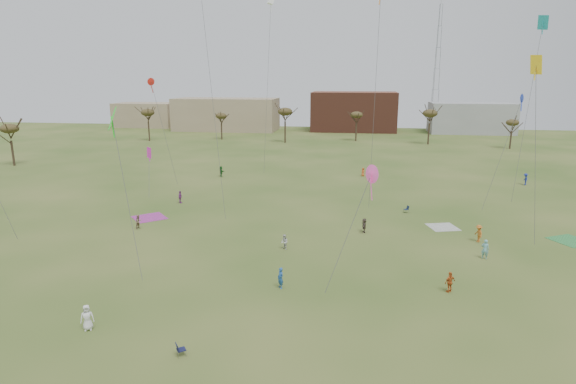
# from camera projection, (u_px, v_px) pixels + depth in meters

# --- Properties ---
(ground) EXTENTS (260.00, 260.00, 0.00)m
(ground) POSITION_uv_depth(u_px,v_px,m) (265.00, 300.00, 35.56)
(ground) COLOR #305019
(ground) RESTS_ON ground
(flyer_near_left) EXTENTS (1.02, 0.88, 1.76)m
(flyer_near_left) POSITION_uv_depth(u_px,v_px,m) (87.00, 318.00, 31.18)
(flyer_near_left) COLOR silver
(flyer_near_left) RESTS_ON ground
(flyer_near_right) EXTENTS (0.71, 0.74, 1.71)m
(flyer_near_right) POSITION_uv_depth(u_px,v_px,m) (280.00, 278.00, 37.39)
(flyer_near_right) COLOR #22549F
(flyer_near_right) RESTS_ON ground
(spectator_fore_a) EXTENTS (1.04, 0.90, 1.68)m
(spectator_fore_a) POSITION_uv_depth(u_px,v_px,m) (450.00, 282.00, 36.69)
(spectator_fore_a) COLOR #C45C21
(spectator_fore_a) RESTS_ON ground
(spectator_fore_b) EXTENTS (0.82, 0.92, 1.59)m
(spectator_fore_b) POSITION_uv_depth(u_px,v_px,m) (139.00, 222.00, 52.27)
(spectator_fore_b) COLOR #886D57
(spectator_fore_b) RESTS_ON ground
(spectator_fore_c) EXTENTS (0.52, 1.48, 1.57)m
(spectator_fore_c) POSITION_uv_depth(u_px,v_px,m) (364.00, 225.00, 50.96)
(spectator_fore_c) COLOR #4E4138
(spectator_fore_c) RESTS_ON ground
(flyer_mid_b) EXTENTS (0.97, 1.30, 1.79)m
(flyer_mid_b) POSITION_uv_depth(u_px,v_px,m) (479.00, 233.00, 48.00)
(flyer_mid_b) COLOR #BD6823
(flyer_mid_b) RESTS_ON ground
(flyer_mid_c) EXTENTS (0.80, 0.67, 1.86)m
(flyer_mid_c) POSITION_uv_depth(u_px,v_px,m) (485.00, 249.00, 43.48)
(flyer_mid_c) COLOR #6CAFB4
(flyer_mid_c) RESTS_ON ground
(spectator_mid_d) EXTENTS (0.41, 0.97, 1.65)m
(spectator_mid_d) POSITION_uv_depth(u_px,v_px,m) (180.00, 197.00, 62.94)
(spectator_mid_d) COLOR #8E3B8E
(spectator_mid_d) RESTS_ON ground
(spectator_mid_e) EXTENTS (0.89, 0.92, 1.49)m
(spectator_mid_e) POSITION_uv_depth(u_px,v_px,m) (285.00, 242.00, 45.90)
(spectator_mid_e) COLOR silver
(spectator_mid_e) RESTS_ON ground
(flyer_far_a) EXTENTS (1.46, 1.63, 1.80)m
(flyer_far_a) POSITION_uv_depth(u_px,v_px,m) (221.00, 171.00, 79.72)
(flyer_far_a) COLOR #206221
(flyer_far_a) RESTS_ON ground
(flyer_far_b) EXTENTS (0.84, 0.79, 1.44)m
(flyer_far_b) POSITION_uv_depth(u_px,v_px,m) (363.00, 172.00, 80.29)
(flyer_far_b) COLOR #C45721
(flyer_far_b) RESTS_ON ground
(flyer_far_c) EXTENTS (0.71, 1.20, 1.83)m
(flyer_far_c) POSITION_uv_depth(u_px,v_px,m) (525.00, 179.00, 73.57)
(flyer_far_c) COLOR navy
(flyer_far_c) RESTS_ON ground
(blanket_cream) EXTENTS (3.71, 3.71, 0.03)m
(blanket_cream) POSITION_uv_depth(u_px,v_px,m) (443.00, 227.00, 52.89)
(blanket_cream) COLOR beige
(blanket_cream) RESTS_ON ground
(blanket_plum) EXTENTS (4.94, 4.94, 0.03)m
(blanket_plum) POSITION_uv_depth(u_px,v_px,m) (149.00, 218.00, 56.51)
(blanket_plum) COLOR #A83396
(blanket_plum) RESTS_ON ground
(blanket_olive) EXTENTS (4.59, 4.59, 0.03)m
(blanket_olive) POSITION_uv_depth(u_px,v_px,m) (571.00, 241.00, 48.46)
(blanket_olive) COLOR #328A41
(blanket_olive) RESTS_ON ground
(camp_chair_center) EXTENTS (0.73, 0.72, 0.87)m
(camp_chair_center) POSITION_uv_depth(u_px,v_px,m) (181.00, 352.00, 28.37)
(camp_chair_center) COLOR #151839
(camp_chair_center) RESTS_ON ground
(camp_chair_right) EXTENTS (0.69, 0.67, 0.87)m
(camp_chair_right) POSITION_uv_depth(u_px,v_px,m) (406.00, 211.00, 58.55)
(camp_chair_right) COLOR #16223D
(camp_chair_right) RESTS_ON ground
(kites_aloft) EXTENTS (58.99, 44.67, 27.83)m
(kites_aloft) POSITION_uv_depth(u_px,v_px,m) (262.00, 22.00, 56.96)
(kites_aloft) COLOR #C823A4
(kites_aloft) RESTS_ON ground
(tree_line) EXTENTS (117.44, 49.32, 8.91)m
(tree_line) POSITION_uv_depth(u_px,v_px,m) (318.00, 118.00, 110.37)
(tree_line) COLOR #3A2B1E
(tree_line) RESTS_ON ground
(building_tan) EXTENTS (32.00, 14.00, 10.00)m
(building_tan) POSITION_uv_depth(u_px,v_px,m) (226.00, 114.00, 149.94)
(building_tan) COLOR #937F60
(building_tan) RESTS_ON ground
(building_brick) EXTENTS (26.00, 16.00, 12.00)m
(building_brick) POSITION_uv_depth(u_px,v_px,m) (354.00, 111.00, 148.82)
(building_brick) COLOR brown
(building_brick) RESTS_ON ground
(building_grey) EXTENTS (24.00, 12.00, 9.00)m
(building_grey) POSITION_uv_depth(u_px,v_px,m) (471.00, 118.00, 142.27)
(building_grey) COLOR gray
(building_grey) RESTS_ON ground
(building_tan_west) EXTENTS (20.00, 12.00, 8.00)m
(building_tan_west) POSITION_uv_depth(u_px,v_px,m) (147.00, 115.00, 161.17)
(building_tan_west) COLOR #937F60
(building_tan_west) RESTS_ON ground
(radio_tower) EXTENTS (1.51, 1.72, 41.00)m
(radio_tower) POSITION_uv_depth(u_px,v_px,m) (437.00, 68.00, 146.97)
(radio_tower) COLOR #9EA3A8
(radio_tower) RESTS_ON ground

